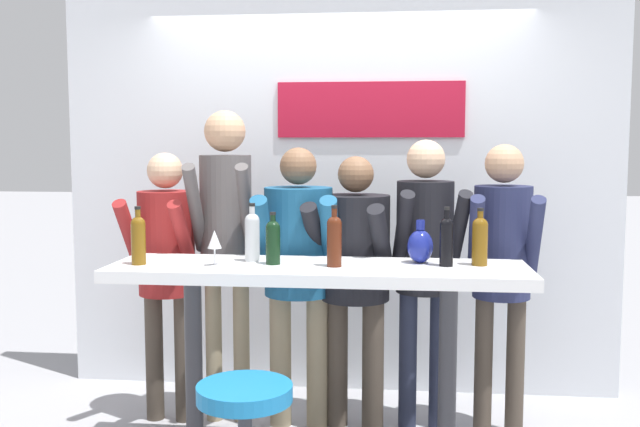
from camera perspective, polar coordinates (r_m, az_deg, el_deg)
back_wall at (r=4.76m, az=1.52°, el=2.34°), size 3.68×0.12×2.76m
tasting_table at (r=3.59m, az=-0.15°, el=-7.03°), size 2.08×0.57×1.05m
person_far_left at (r=4.29m, az=-12.20°, el=-3.35°), size 0.41×0.51×1.60m
person_left at (r=4.21m, az=-7.55°, el=-0.96°), size 0.39×0.55×1.85m
person_center_left at (r=4.11m, az=-1.74°, el=-3.52°), size 0.48×0.56×1.64m
person_center at (r=4.10m, az=2.81°, el=-4.02°), size 0.53×0.61×1.59m
person_center_right at (r=4.12m, az=8.40°, el=-2.91°), size 0.44×0.55×1.68m
person_right at (r=4.12m, az=14.37°, el=-3.25°), size 0.41×0.52×1.65m
wine_bottle_0 at (r=3.67m, az=-14.33°, el=-1.90°), size 0.07×0.07×0.29m
wine_bottle_1 at (r=3.67m, az=-5.44°, el=-1.69°), size 0.08×0.08×0.30m
wine_bottle_2 at (r=3.50m, az=1.15°, el=-2.01°), size 0.07×0.07×0.30m
wine_bottle_3 at (r=3.62m, az=12.67°, el=-1.98°), size 0.08×0.08×0.29m
wine_bottle_4 at (r=3.57m, az=-3.78°, el=-2.13°), size 0.07×0.07×0.26m
wine_bottle_5 at (r=3.56m, az=10.09°, el=-2.04°), size 0.07×0.07×0.29m
wine_glass_0 at (r=3.56m, az=-8.44°, el=-2.16°), size 0.07×0.07×0.18m
decorative_vase at (r=3.64m, az=8.02°, el=-2.56°), size 0.13×0.13×0.22m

